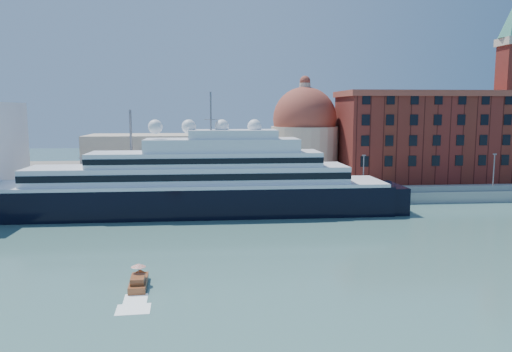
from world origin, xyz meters
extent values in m
plane|color=#3A6461|center=(0.00, 0.00, 0.00)|extent=(400.00, 400.00, 0.00)
cube|color=gray|center=(0.00, 34.00, 1.25)|extent=(180.00, 10.00, 2.50)
cube|color=slate|center=(0.00, 75.00, 1.00)|extent=(260.00, 72.00, 2.00)
cube|color=slate|center=(0.00, 29.50, 3.10)|extent=(180.00, 0.10, 1.20)
cube|color=black|center=(-9.56, 23.00, 2.34)|extent=(82.91, 12.75, 6.91)
cube|color=black|center=(31.89, 23.00, 2.13)|extent=(6.38, 11.69, 6.38)
cube|color=white|center=(-9.56, 23.00, 6.06)|extent=(80.78, 12.97, 0.64)
cube|color=white|center=(-7.43, 23.00, 7.97)|extent=(61.65, 10.63, 3.19)
cube|color=black|center=(-7.43, 17.69, 7.97)|extent=(61.65, 0.15, 1.28)
cube|color=white|center=(-4.25, 23.00, 10.95)|extent=(44.64, 9.57, 2.76)
cube|color=white|center=(-1.06, 23.00, 13.61)|extent=(29.76, 8.50, 2.55)
cube|color=white|center=(1.07, 23.00, 15.73)|extent=(17.01, 7.44, 1.70)
cylinder|color=slate|center=(-3.18, 23.00, 20.20)|extent=(0.32, 0.32, 7.44)
sphere|color=white|center=(-13.81, 23.00, 17.22)|extent=(2.76, 2.76, 2.76)
sphere|color=white|center=(-7.43, 23.00, 17.22)|extent=(2.76, 2.76, 2.76)
sphere|color=white|center=(-1.06, 23.00, 17.22)|extent=(2.76, 2.76, 2.76)
sphere|color=white|center=(5.32, 23.00, 17.22)|extent=(2.76, 2.76, 2.76)
cube|color=white|center=(-33.05, 22.56, 0.55)|extent=(11.50, 6.45, 1.46)
cube|color=white|center=(-31.29, 22.07, 1.73)|extent=(4.12, 3.17, 1.09)
cube|color=brown|center=(-11.99, -17.46, 0.34)|extent=(2.25, 5.91, 0.97)
cube|color=brown|center=(-11.94, -18.43, 1.16)|extent=(1.68, 2.50, 0.78)
cylinder|color=slate|center=(-12.02, -16.98, 1.55)|extent=(0.06, 0.06, 1.55)
cone|color=red|center=(-12.02, -16.98, 2.42)|extent=(1.74, 1.74, 0.39)
cube|color=maroon|center=(52.00, 52.00, 13.00)|extent=(42.00, 18.00, 22.00)
cube|color=brown|center=(52.00, 52.00, 24.50)|extent=(43.00, 19.00, 1.50)
cube|color=maroon|center=(76.00, 52.00, 19.50)|extent=(6.00, 6.00, 35.00)
cylinder|color=beige|center=(22.00, 58.00, 9.00)|extent=(18.00, 18.00, 14.00)
sphere|color=brown|center=(22.00, 58.00, 18.00)|extent=(17.00, 17.00, 17.00)
cylinder|color=beige|center=(22.00, 58.00, 26.00)|extent=(3.00, 3.00, 3.00)
cube|color=beige|center=(8.00, 56.00, 7.00)|extent=(18.00, 14.00, 10.00)
cube|color=beige|center=(-20.00, 58.00, 8.00)|extent=(30.00, 16.00, 12.00)
cylinder|color=slate|center=(-30.00, 31.00, 6.50)|extent=(0.24, 0.24, 8.00)
cube|color=slate|center=(-30.00, 31.00, 10.60)|extent=(0.80, 0.30, 0.25)
cylinder|color=slate|center=(0.00, 31.00, 6.50)|extent=(0.24, 0.24, 8.00)
cube|color=slate|center=(0.00, 31.00, 10.60)|extent=(0.80, 0.30, 0.25)
cylinder|color=slate|center=(30.00, 31.00, 6.50)|extent=(0.24, 0.24, 8.00)
cube|color=slate|center=(30.00, 31.00, 10.60)|extent=(0.80, 0.30, 0.25)
cylinder|color=slate|center=(60.00, 31.00, 6.50)|extent=(0.24, 0.24, 8.00)
cube|color=slate|center=(60.00, 31.00, 10.60)|extent=(0.80, 0.30, 0.25)
cylinder|color=slate|center=(-20.00, 33.00, 11.50)|extent=(0.50, 0.50, 18.00)
camera|label=1|loc=(-3.64, -74.43, 20.50)|focal=35.00mm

